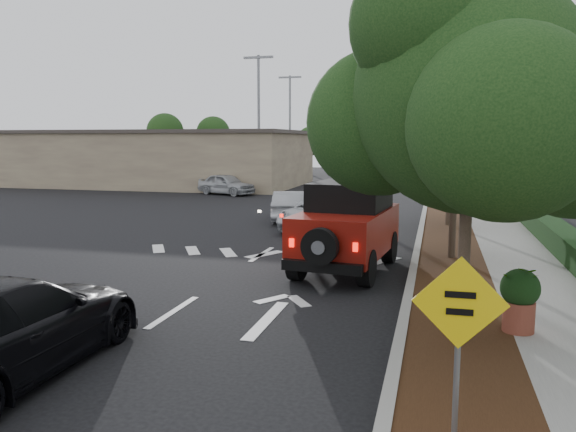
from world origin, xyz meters
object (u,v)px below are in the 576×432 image
(silver_suv_ahead, at_px, (319,213))
(speed_hump_sign, at_px, (459,327))
(red_jeep, at_px, (349,225))
(black_suv_oncoming, at_px, (1,327))

(silver_suv_ahead, distance_m, speed_hump_sign, 15.99)
(red_jeep, height_order, speed_hump_sign, red_jeep)
(silver_suv_ahead, xyz_separation_m, speed_hump_sign, (4.71, -15.26, 0.85))
(black_suv_oncoming, bearing_deg, speed_hump_sign, 173.99)
(black_suv_oncoming, bearing_deg, silver_suv_ahead, -98.19)
(silver_suv_ahead, height_order, black_suv_oncoming, black_suv_oncoming)
(red_jeep, bearing_deg, silver_suv_ahead, 114.59)
(red_jeep, relative_size, black_suv_oncoming, 0.90)
(red_jeep, relative_size, speed_hump_sign, 2.20)
(silver_suv_ahead, bearing_deg, red_jeep, -64.22)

